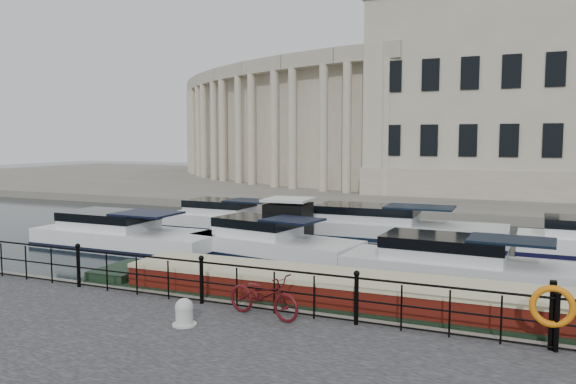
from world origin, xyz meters
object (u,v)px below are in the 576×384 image
Objects in this scene: life_ring_post at (552,308)px; harbour_hut at (288,225)px; mooring_bollard at (184,313)px; bicycle at (263,295)px; narrowboat at (367,311)px.

harbour_hut is at bearing 134.28° from life_ring_post.
harbour_hut is at bearing 102.59° from mooring_bollard.
mooring_bollard is 7.56m from life_ring_post.
bicycle is 1.43× the size of life_ring_post.
mooring_bollard is 0.04× the size of narrowboat.
mooring_bollard is at bearing -81.52° from harbour_hut.
life_ring_post is at bearing -22.82° from narrowboat.
harbour_hut is (-2.65, 11.85, 0.12)m from mooring_bollard.
harbour_hut is (-4.00, 10.64, -0.11)m from bicycle.
life_ring_post reaches higher than bicycle.
mooring_bollard is 0.44× the size of life_ring_post.
mooring_bollard is at bearing -167.99° from life_ring_post.
bicycle is 0.71× the size of harbour_hut.
mooring_bollard is 12.14m from harbour_hut.
mooring_bollard is at bearing -136.71° from narrowboat.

